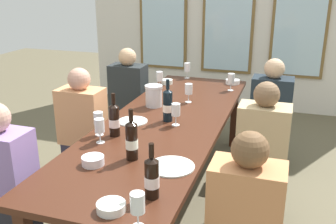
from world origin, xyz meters
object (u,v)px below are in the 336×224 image
Objects in this scene: wine_bottle_1 at (152,177)px; seated_person_0 at (6,189)px; tasting_bowl_0 at (93,161)px; wine_glass_2 at (187,68)px; seated_person_2 at (129,101)px; wine_bottle_2 at (132,140)px; seated_person_4 at (83,134)px; dining_table at (166,128)px; metal_pitcher at (154,96)px; wine_glass_1 at (189,90)px; wine_bottle_3 at (168,105)px; white_plate_1 at (172,166)px; tasting_bowl_3 at (233,82)px; tasting_bowl_1 at (167,82)px; wine_glass_0 at (99,126)px; white_plate_0 at (133,121)px; wine_glass_4 at (98,120)px; wine_glass_3 at (159,77)px; wine_bottle_0 at (114,120)px; seated_person_5 at (261,156)px; tasting_bowl_2 at (111,207)px; wine_glass_7 at (176,111)px; seated_person_3 at (270,118)px; wine_glass_6 at (138,204)px; wine_glass_5 at (231,79)px.

wine_bottle_1 is 0.27× the size of seated_person_0.
tasting_bowl_0 is at bearing 10.98° from seated_person_0.
seated_person_2 is (-0.56, -0.37, -0.34)m from wine_glass_2.
seated_person_4 is (-0.78, 0.73, -0.34)m from wine_bottle_2.
metal_pitcher is (-0.21, 0.30, 0.16)m from dining_table.
wine_bottle_3 is at bearing -93.31° from wine_glass_1.
white_plate_1 is 1.89× the size of tasting_bowl_3.
tasting_bowl_1 is 0.70× the size of wine_glass_0.
tasting_bowl_3 is at bearing 68.02° from white_plate_0.
wine_glass_4 is at bearing 113.03° from tasting_bowl_0.
wine_glass_3 is (-0.15, -0.50, -0.00)m from wine_glass_2.
wine_glass_2 is 1.00× the size of wine_glass_3.
wine_bottle_0 is at bearing 48.14° from seated_person_0.
seated_person_0 reaches higher than white_plate_1.
seated_person_5 is at bearing -54.28° from wine_glass_2.
tasting_bowl_2 is at bearing -104.84° from white_plate_1.
wine_bottle_2 is at bearing -91.36° from wine_glass_1.
metal_pitcher is 1.55× the size of tasting_bowl_1.
tasting_bowl_1 is 0.11× the size of seated_person_5.
tasting_bowl_0 is (-0.46, -0.12, 0.02)m from white_plate_1.
seated_person_0 is at bearing -90.00° from seated_person_4.
wine_bottle_3 is (0.27, 0.41, 0.01)m from wine_bottle_0.
wine_glass_7 is (0.35, 0.33, -0.00)m from wine_bottle_0.
wine_glass_3 is at bearing -177.90° from seated_person_3.
dining_table is 16.37× the size of wine_glass_6.
seated_person_5 is at bearing 9.54° from wine_glass_7.
wine_glass_1 is at bearing 98.59° from wine_bottle_1.
wine_bottle_3 reaches higher than wine_bottle_1.
seated_person_0 and seated_person_3 have the same top height.
wine_glass_0 is at bearing -88.18° from tasting_bowl_1.
seated_person_5 reaches higher than wine_glass_7.
seated_person_3 is (0.47, 1.66, -0.22)m from white_plate_1.
tasting_bowl_2 is 0.13× the size of seated_person_0.
wine_glass_4 is at bearing 142.92° from wine_bottle_2.
wine_glass_4 is at bearing -111.80° from tasting_bowl_3.
wine_bottle_0 reaches higher than wine_glass_6.
wine_glass_7 is (0.32, -0.38, 0.02)m from metal_pitcher.
wine_glass_1 is (0.39, -0.55, 0.09)m from tasting_bowl_1.
wine_glass_3 and wine_glass_6 have the same top height.
tasting_bowl_3 is 0.13× the size of seated_person_5.
wine_glass_5 is at bearing 84.98° from tasting_bowl_2.
seated_person_3 reaches higher than wine_bottle_3.
wine_glass_2 reaches higher than dining_table.
tasting_bowl_2 is at bearing -128.91° from wine_bottle_1.
seated_person_2 is at bearing 127.42° from dining_table.
white_plate_0 is 0.67m from wine_bottle_2.
metal_pitcher is at bearing 66.96° from seated_person_0.
seated_person_0 is at bearing 173.46° from wine_bottle_1.
wine_glass_1 is at bearing 66.69° from wine_glass_4.
wine_glass_6 is (0.17, -0.08, 0.10)m from tasting_bowl_2.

